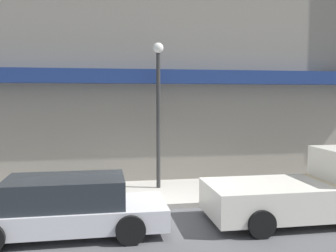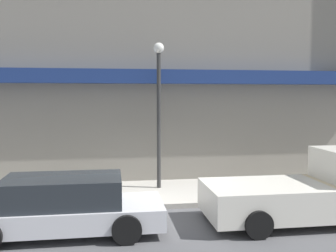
% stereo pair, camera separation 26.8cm
% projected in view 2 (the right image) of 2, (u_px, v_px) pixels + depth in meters
% --- Properties ---
extents(ground_plane, '(80.00, 80.00, 0.00)m').
position_uv_depth(ground_plane, '(158.00, 210.00, 10.94)').
color(ground_plane, '#4C4C4F').
extents(sidewalk, '(36.00, 3.19, 0.15)m').
position_uv_depth(sidewalk, '(153.00, 193.00, 12.51)').
color(sidewalk, '#ADA89E').
rests_on(sidewalk, ground).
extents(building, '(19.80, 3.80, 11.74)m').
position_uv_depth(building, '(145.00, 65.00, 15.19)').
color(building, gray).
rests_on(building, ground).
extents(pickup_truck, '(5.15, 2.25, 1.88)m').
position_uv_depth(pickup_truck, '(314.00, 190.00, 9.93)').
color(pickup_truck, beige).
rests_on(pickup_truck, ground).
extents(parked_car, '(4.79, 2.00, 1.39)m').
position_uv_depth(parked_car, '(63.00, 206.00, 8.99)').
color(parked_car, silver).
rests_on(parked_car, ground).
extents(fire_hydrant, '(0.18, 0.18, 0.73)m').
position_uv_depth(fire_hydrant, '(50.00, 192.00, 10.99)').
color(fire_hydrant, '#196633').
rests_on(fire_hydrant, sidewalk).
extents(street_lamp, '(0.36, 0.36, 4.96)m').
position_uv_depth(street_lamp, '(159.00, 97.00, 12.72)').
color(street_lamp, '#2D2D2D').
rests_on(street_lamp, sidewalk).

